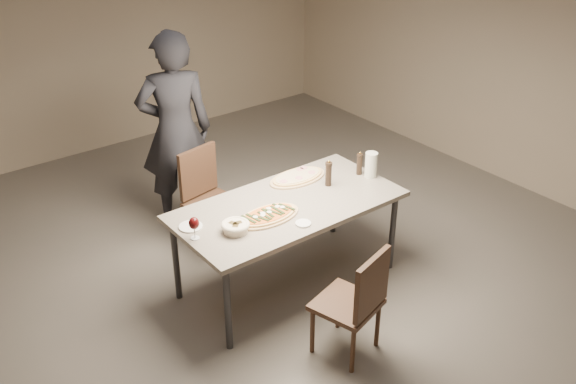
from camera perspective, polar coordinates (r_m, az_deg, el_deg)
room at (r=4.70m, az=0.00°, el=5.90°), size 7.00×7.00×7.00m
dining_table at (r=5.02m, az=0.00°, el=-1.57°), size 1.80×0.90×0.75m
zucchini_pizza at (r=4.80m, az=-1.76°, el=-2.09°), size 0.52×0.29×0.05m
ham_pizza at (r=5.35m, az=0.86°, el=1.34°), size 0.53×0.29×0.04m
bread_basket at (r=4.63m, az=-4.69°, el=-3.07°), size 0.21×0.21×0.07m
oil_dish at (r=4.72m, az=1.36°, el=-2.81°), size 0.12×0.12×0.01m
pepper_mill_left at (r=5.22m, az=3.62°, el=1.65°), size 0.06×0.06×0.23m
pepper_mill_right at (r=5.42m, az=6.37°, el=2.52°), size 0.05×0.05×0.21m
carafe at (r=5.39m, az=7.39°, el=2.42°), size 0.10×0.10×0.22m
wine_glass at (r=4.54m, az=-8.35°, el=-2.83°), size 0.08×0.08×0.17m
side_plate at (r=4.74m, az=-8.65°, el=-3.05°), size 0.17×0.17×0.01m
chair_near at (r=4.45m, az=6.17°, el=-9.43°), size 0.50×0.50×0.86m
chair_far at (r=5.70m, az=-7.19°, el=-0.05°), size 0.50×0.50×0.90m
diner at (r=5.91m, az=-9.96°, el=5.37°), size 0.79×0.66×1.85m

